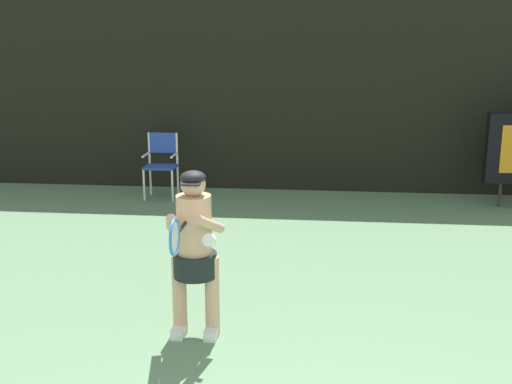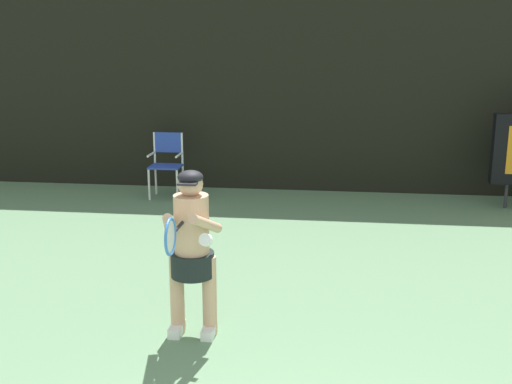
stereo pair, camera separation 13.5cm
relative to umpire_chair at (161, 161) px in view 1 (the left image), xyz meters
name	(u,v)px [view 1 (the left image)]	position (x,y,z in m)	size (l,w,h in m)	color
backdrop_screen	(320,87)	(2.62, 0.79, 1.19)	(18.00, 0.12, 3.66)	black
umpire_chair	(161,161)	(0.00, 0.00, 0.00)	(0.52, 0.44, 1.08)	white
water_bottle	(191,193)	(0.53, -0.17, -0.50)	(0.07, 0.07, 0.27)	orange
tennis_player	(194,246)	(1.56, -4.95, 0.22)	(0.54, 0.62, 1.52)	white
tennis_racket	(175,236)	(1.52, -5.47, 0.48)	(0.03, 0.60, 0.31)	black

